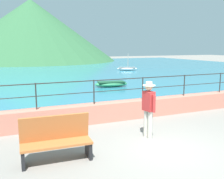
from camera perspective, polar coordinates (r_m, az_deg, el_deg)
ground_plane at (r=7.25m, az=12.58°, el=-13.17°), size 120.00×120.00×0.00m
promenade_wall at (r=9.77m, az=1.64°, el=-4.76°), size 20.00×0.56×0.70m
railing at (r=9.57m, az=1.67°, el=0.93°), size 18.44×0.04×0.90m
lake_water at (r=31.60m, az=-15.90°, el=4.34°), size 64.00×44.32×0.06m
hill_main at (r=51.67m, az=-17.74°, el=12.60°), size 31.85×31.85×11.58m
bench_main at (r=6.44m, az=-12.55°, el=-10.82°), size 1.73×0.64×1.13m
person_walking at (r=7.76m, az=8.25°, el=-3.91°), size 0.38×0.56×1.75m
boat_0 at (r=17.31m, az=-0.18°, el=1.29°), size 2.40×1.22×0.36m
boat_1 at (r=29.34m, az=3.42°, el=4.76°), size 2.47×1.75×1.93m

